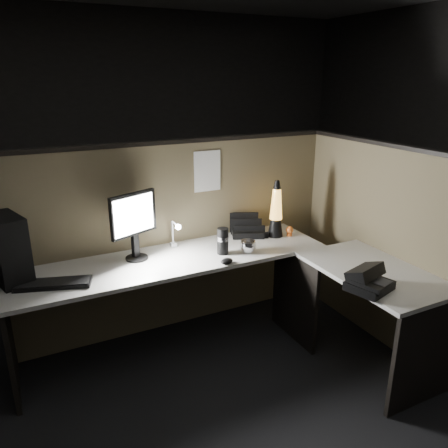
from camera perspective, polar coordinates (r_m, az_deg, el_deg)
name	(u,v)px	position (r m, az deg, el deg)	size (l,w,h in m)	color
floor	(229,385)	(3.14, 0.70, -20.31)	(6.00, 6.00, 0.00)	black
room_shell	(231,144)	(2.46, 0.86, 10.39)	(6.00, 6.00, 6.00)	silver
partition_back	(177,238)	(3.51, -6.18, -1.81)	(2.66, 0.06, 1.50)	brown
partition_right	(378,245)	(3.55, 19.46, -2.57)	(0.06, 1.66, 1.50)	brown
desk	(236,287)	(3.08, 1.58, -8.24)	(2.60, 1.60, 0.73)	beige
pc_tower	(5,247)	(3.10, -26.74, -2.74)	(0.19, 0.41, 0.43)	black
monitor	(134,220)	(3.12, -11.71, 0.56)	(0.36, 0.18, 0.49)	black
keyboard	(54,284)	(2.96, -21.38, -7.29)	(0.46, 0.15, 0.02)	black
mouse	(227,261)	(3.06, 0.37, -4.88)	(0.10, 0.07, 0.04)	black
clip_lamp	(176,233)	(3.30, -6.35, -1.19)	(0.04, 0.17, 0.22)	silver
organizer	(247,229)	(3.61, 2.99, -0.72)	(0.32, 0.31, 0.19)	black
lava_lamp	(276,213)	(3.56, 6.80, 1.39)	(0.13, 0.13, 0.47)	black
travel_mug	(223,241)	(3.21, -0.16, -2.24)	(0.09, 0.09, 0.20)	black
steel_mug	(248,247)	(3.25, 3.15, -2.96)	(0.12, 0.12, 0.09)	silver
figurine	(290,230)	(3.61, 8.56, -0.77)	(0.06, 0.06, 0.06)	orange
pinned_paper	(207,171)	(3.43, -2.19, 6.90)	(0.22, 0.00, 0.32)	white
desk_phone	(367,280)	(2.85, 18.23, -6.99)	(0.30, 0.30, 0.15)	black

